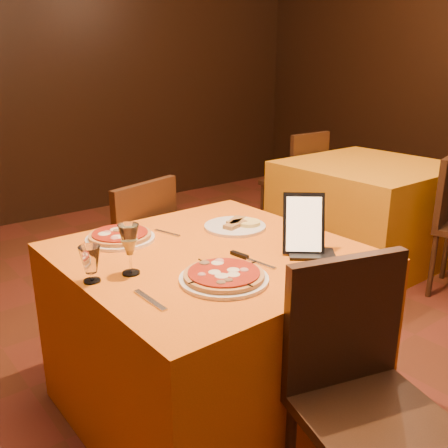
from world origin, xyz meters
TOP-DOWN VIEW (x-y plane):
  - floor at (0.00, 0.00)m, footprint 6.00×7.00m
  - wall_back at (0.00, 3.50)m, footprint 6.00×0.01m
  - main_table at (-0.52, 0.23)m, footprint 1.10×1.10m
  - side_table at (1.48, 0.91)m, footprint 1.10×1.10m
  - chair_main_near at (-0.52, -0.58)m, footprint 0.53×0.53m
  - chair_main_far at (-0.52, 1.02)m, footprint 0.47×0.47m
  - chair_side_far at (1.48, 1.69)m, footprint 0.37×0.37m
  - pizza_near at (-0.66, -0.03)m, footprint 0.31×0.31m
  - pizza_far at (-0.75, 0.57)m, footprint 0.29×0.29m
  - cutlet_dish at (-0.26, 0.39)m, footprint 0.28×0.28m
  - wine_glass at (-0.88, 0.23)m, footprint 0.09×0.09m
  - water_glass at (-1.02, 0.25)m, footprint 0.09×0.09m
  - tablet at (-0.24, -0.01)m, footprint 0.19×0.18m
  - knife at (-0.46, 0.02)m, footprint 0.04×0.19m
  - fork_near at (-0.94, 0.00)m, footprint 0.02×0.18m
  - fork_far at (-0.55, 0.52)m, footprint 0.05×0.14m

SIDE VIEW (x-z plane):
  - floor at x=0.00m, z-range -0.01..0.00m
  - main_table at x=-0.52m, z-range 0.00..0.75m
  - side_table at x=1.48m, z-range 0.00..0.75m
  - chair_main_near at x=-0.52m, z-range 0.00..0.91m
  - chair_main_far at x=-0.52m, z-range 0.00..0.91m
  - chair_side_far at x=1.48m, z-range 0.00..0.91m
  - knife at x=-0.46m, z-range 0.75..0.76m
  - fork_near at x=-0.94m, z-range 0.75..0.76m
  - fork_far at x=-0.55m, z-range 0.75..0.76m
  - cutlet_dish at x=-0.26m, z-range 0.75..0.78m
  - pizza_near at x=-0.66m, z-range 0.75..0.78m
  - pizza_far at x=-0.75m, z-range 0.75..0.78m
  - water_glass at x=-1.02m, z-range 0.75..0.88m
  - wine_glass at x=-0.88m, z-range 0.75..0.94m
  - tablet at x=-0.24m, z-range 0.75..0.99m
  - wall_back at x=0.00m, z-range 0.00..2.80m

